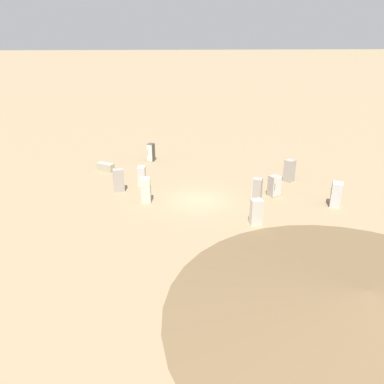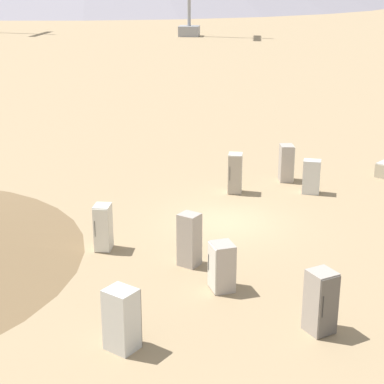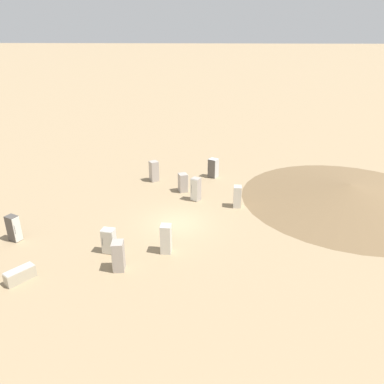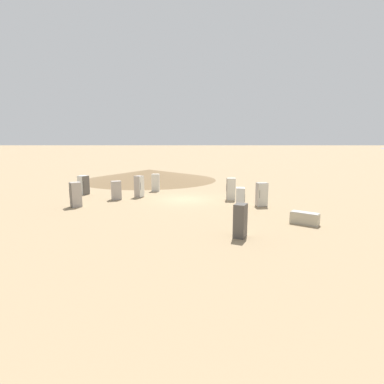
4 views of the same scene
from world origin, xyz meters
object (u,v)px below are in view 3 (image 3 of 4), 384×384
Objects in this scene: discarded_fridge_6 at (196,189)px; discarded_fridge_5 at (118,256)px; discarded_fridge_4 at (237,197)px; discarded_fridge_8 at (14,228)px; discarded_fridge_0 at (20,275)px; discarded_fridge_9 at (109,241)px; discarded_fridge_1 at (166,239)px; discarded_fridge_7 at (183,183)px; discarded_fridge_2 at (213,168)px; discarded_fridge_3 at (154,171)px.

discarded_fridge_5 is at bearing 97.49° from discarded_fridge_6.
discarded_fridge_8 reaches higher than discarded_fridge_4.
discarded_fridge_0 is 5.13m from discarded_fridge_9.
discarded_fridge_5 is 1.13× the size of discarded_fridge_9.
discarded_fridge_4 is 0.99× the size of discarded_fridge_8.
discarded_fridge_4 is at bearing -169.38° from discarded_fridge_6.
discarded_fridge_1 is 0.98× the size of discarded_fridge_6.
discarded_fridge_7 is at bearing 156.21° from discarded_fridge_8.
discarded_fridge_0 is 1.04× the size of discarded_fridge_9.
discarded_fridge_2 is at bearing 80.46° from discarded_fridge_1.
discarded_fridge_0 is at bearing 89.29° from discarded_fridge_2.
discarded_fridge_3 reaches higher than discarded_fridge_5.
discarded_fridge_3 is (11.82, 2.77, 0.00)m from discarded_fridge_1.
discarded_fridge_3 is (-1.38, 5.30, 0.05)m from discarded_fridge_2.
discarded_fridge_9 is at bearing -126.93° from discarded_fridge_3.
discarded_fridge_3 is at bearing -5.72° from discarded_fridge_5.
discarded_fridge_4 is at bearing -45.17° from discarded_fridge_5.
discarded_fridge_4 is at bearing 35.81° from discarded_fridge_7.
discarded_fridge_8 is (-11.16, 7.15, -0.06)m from discarded_fridge_3.
discarded_fridge_9 is at bearing 96.29° from discarded_fridge_2.
discarded_fridge_6 is at bearing 82.07° from discarded_fridge_1.
discarded_fridge_4 is 1.08× the size of discarded_fridge_7.
discarded_fridge_3 is at bearing 171.92° from discarded_fridge_8.
discarded_fridge_4 is 1.09× the size of discarded_fridge_9.
discarded_fridge_0 is 15.99m from discarded_fridge_3.
discarded_fridge_4 is 11.26m from discarded_fridge_5.
discarded_fridge_6 is at bearing 107.06° from discarded_fridge_2.
discarded_fridge_9 is (-12.10, 0.68, -0.14)m from discarded_fridge_3.
discarded_fridge_7 is (11.60, -2.48, -0.10)m from discarded_fridge_5.
discarded_fridge_7 is (13.02, -7.54, 0.42)m from discarded_fridge_0.
discarded_fridge_2 is at bearing -75.30° from discarded_fridge_6.
discarded_fridge_3 reaches higher than discarded_fridge_4.
discarded_fridge_6 is (1.01, 3.24, 0.09)m from discarded_fridge_4.
discarded_fridge_4 is (-6.35, -1.99, -0.02)m from discarded_fridge_2.
discarded_fridge_4 is at bearing 137.61° from discarded_fridge_2.
discarded_fridge_5 is at bearing 102.31° from discarded_fridge_2.
discarded_fridge_7 is 13.39m from discarded_fridge_8.
discarded_fridge_3 is 1.08× the size of discarded_fridge_4.
discarded_fridge_9 is at bearing 23.81° from discarded_fridge_5.
discarded_fridge_6 reaches higher than discarded_fridge_0.
discarded_fridge_6 reaches higher than discarded_fridge_3.
discarded_fridge_2 is 14.75m from discarded_fridge_9.
discarded_fridge_1 reaches higher than discarded_fridge_0.
discarded_fridge_2 is at bearing -25.18° from discarded_fridge_5.
discarded_fridge_0 is at bearing 98.43° from discarded_fridge_5.
discarded_fridge_0 is 4.83m from discarded_fridge_8.
discarded_fridge_8 reaches higher than discarded_fridge_7.
discarded_fridge_2 reaches higher than discarded_fridge_4.
discarded_fridge_7 is 0.91× the size of discarded_fridge_8.
discarded_fridge_8 is at bearing -71.09° from discarded_fridge_7.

